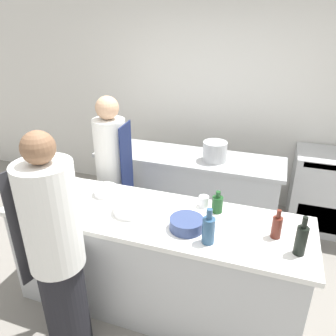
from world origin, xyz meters
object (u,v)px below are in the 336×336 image
bottle_wine (277,226)px  bowl_prep_small (106,191)px  chef_at_prep_near (57,254)px  bottle_sauce (209,229)px  chef_at_stove (113,175)px  cup (204,201)px  bowl_ceramic_blue (130,208)px  bottle_olive_oil (301,239)px  bottle_cooking_oil (217,204)px  bowl_mixing_large (187,224)px  bottle_vinegar (75,193)px  oven_range (331,192)px  stockpot (215,151)px

bottle_wine → bowl_prep_small: bottle_wine is taller
chef_at_prep_near → bottle_sauce: bearing=-53.1°
bottle_sauce → bowl_prep_small: size_ratio=1.32×
chef_at_stove → cup: bearing=63.9°
bottle_sauce → bowl_ceramic_blue: bottle_sauce is taller
bottle_olive_oil → bowl_ceramic_blue: 1.27m
bottle_cooking_oil → bowl_prep_small: 0.98m
bottle_cooking_oil → bowl_mixing_large: 0.35m
chef_at_prep_near → bottle_olive_oil: bearing=-58.8°
chef_at_stove → bowl_mixing_large: size_ratio=6.64×
bottle_vinegar → bowl_mixing_large: bearing=-0.5°
chef_at_stove → bottle_cooking_oil: 1.27m
chef_at_prep_near → bowl_mixing_large: chef_at_prep_near is taller
bottle_wine → bottle_sauce: bottle_sauce is taller
bottle_wine → bowl_prep_small: size_ratio=1.10×
oven_range → chef_at_stove: 2.54m
bottle_wine → bottle_cooking_oil: (-0.46, 0.19, -0.02)m
bottle_olive_oil → bowl_ceramic_blue: bearing=175.7°
oven_range → bowl_mixing_large: bowl_mixing_large is taller
bowl_mixing_large → bowl_prep_small: bearing=161.9°
bottle_vinegar → cup: 1.05m
chef_at_prep_near → chef_at_stove: bearing=24.8°
bottle_olive_oil → bowl_prep_small: bottle_olive_oil is taller
bottle_sauce → bowl_prep_small: bottle_sauce is taller
oven_range → bottle_olive_oil: bottle_olive_oil is taller
bottle_cooking_oil → bottle_vinegar: bearing=-165.1°
bowl_ceramic_blue → stockpot: size_ratio=1.03×
chef_at_prep_near → bottle_cooking_oil: (0.94, 0.81, 0.12)m
chef_at_stove → bottle_wine: 1.77m
bottle_vinegar → bottle_sauce: size_ratio=1.18×
oven_range → bottle_sauce: size_ratio=3.55×
cup → stockpot: bearing=96.4°
bowl_ceramic_blue → bottle_wine: bearing=2.1°
oven_range → bottle_cooking_oil: size_ratio=5.17×
oven_range → chef_at_prep_near: 3.14m
bottle_sauce → bowl_prep_small: (-1.00, 0.37, -0.07)m
bowl_ceramic_blue → bottle_cooking_oil: bearing=19.8°
bottle_sauce → cup: size_ratio=2.95×
oven_range → stockpot: size_ratio=3.68×
bowl_mixing_large → oven_range: bearing=56.5°
bottle_sauce → bowl_ceramic_blue: bearing=165.5°
bottle_cooking_oil → bottle_sauce: bearing=-87.7°
bottle_olive_oil → bowl_ceramic_blue: size_ratio=1.07×
bottle_vinegar → bottle_sauce: (1.13, -0.11, -0.02)m
bottle_olive_oil → bottle_sauce: 0.60m
bottle_wine → stockpot: bearing=119.7°
oven_range → bottle_vinegar: size_ratio=3.00×
bowl_ceramic_blue → cup: size_ratio=2.95×
oven_range → bottle_sauce: (-1.06, -1.98, 0.56)m
bottle_vinegar → bowl_ceramic_blue: bearing=7.5°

